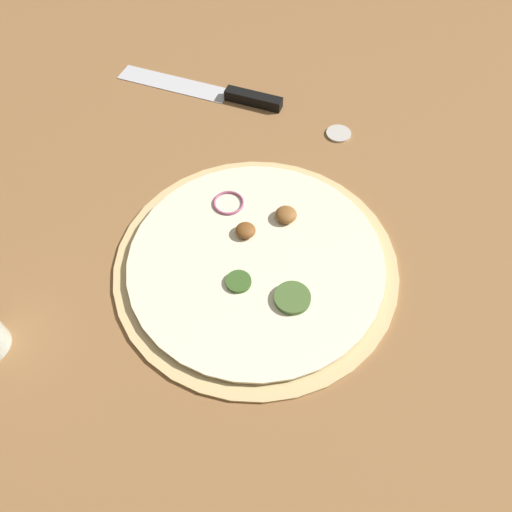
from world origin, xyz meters
name	(u,v)px	position (x,y,z in m)	size (l,w,h in m)	color
ground_plane	(256,264)	(0.00, 0.00, 0.00)	(3.00, 3.00, 0.00)	olive
pizza	(256,261)	(0.00, 0.00, 0.01)	(0.37, 0.37, 0.03)	#D6B77A
knife	(224,93)	(0.27, 0.22, 0.01)	(0.08, 0.30, 0.02)	silver
loose_cap	(339,133)	(0.28, 0.02, 0.00)	(0.04, 0.04, 0.01)	beige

